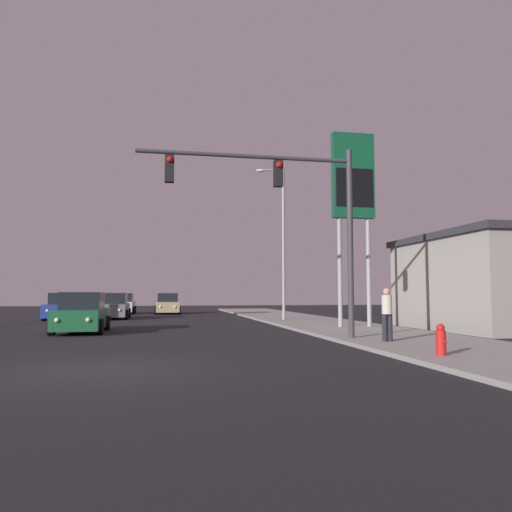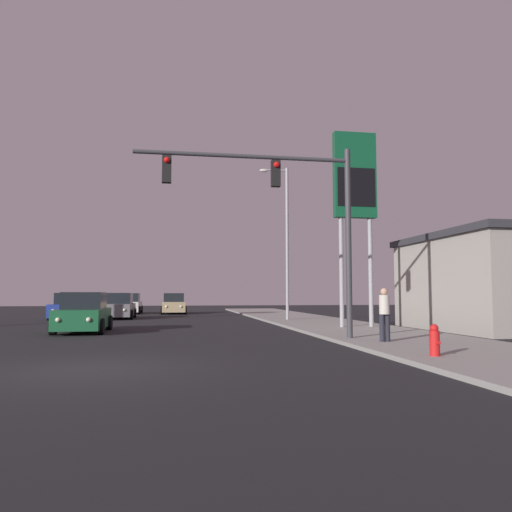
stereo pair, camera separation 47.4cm
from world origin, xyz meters
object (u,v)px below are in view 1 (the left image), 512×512
traffic_light_mast (291,202)px  car_white (122,304)px  car_grey (113,307)px  car_blue (65,307)px  gas_station_sign (353,186)px  fire_hydrant (441,340)px  pedestrian_on_sidewalk (387,312)px  car_green (82,314)px  street_lamp (281,235)px  car_tan (167,304)px

traffic_light_mast → car_white: bearing=105.9°
car_grey → car_blue: same height
gas_station_sign → car_grey: bearing=134.4°
car_blue → fire_hydrant: bearing=121.6°
car_blue → gas_station_sign: bearing=143.7°
car_grey → gas_station_sign: bearing=134.7°
car_white → car_blue: (-2.86, -9.04, 0.00)m
pedestrian_on_sidewalk → car_blue: bearing=125.2°
car_grey → gas_station_sign: gas_station_sign is taller
car_white → car_green: size_ratio=1.00×
car_grey → street_lamp: (10.00, -5.18, 4.36)m
car_grey → fire_hydrant: size_ratio=5.68×
car_grey → gas_station_sign: size_ratio=0.48×
car_white → traffic_light_mast: bearing=106.5°
car_grey → car_green: (-0.20, -11.79, 0.00)m
car_green → street_lamp: 12.91m
pedestrian_on_sidewalk → car_green: bearing=145.1°
gas_station_sign → pedestrian_on_sidewalk: bearing=-103.9°
car_blue → pedestrian_on_sidewalk: pedestrian_on_sidewalk is taller
car_white → car_blue: bearing=73.1°
car_tan → car_green: bearing=78.8°
fire_hydrant → gas_station_sign: bearing=79.1°
car_green → gas_station_sign: bearing=178.4°
car_blue → street_lamp: size_ratio=0.48×
traffic_light_mast → street_lamp: size_ratio=0.82×
street_lamp → pedestrian_on_sidewalk: bearing=-89.7°
car_green → pedestrian_on_sidewalk: pedestrian_on_sidewalk is taller
car_white → car_blue: 9.48m
car_green → gas_station_sign: 13.34m
car_white → pedestrian_on_sidewalk: 29.29m
car_grey → traffic_light_mast: size_ratio=0.59×
street_lamp → fire_hydrant: size_ratio=11.84×
car_blue → traffic_light_mast: 20.26m
car_green → car_blue: size_ratio=1.00×
traffic_light_mast → fire_hydrant: traffic_light_mast is taller
pedestrian_on_sidewalk → gas_station_sign: bearing=76.1°
car_tan → fire_hydrant: 30.98m
gas_station_sign → street_lamp: bearing=104.6°
pedestrian_on_sidewalk → car_white: bearing=110.3°
gas_station_sign → car_green: bearing=178.8°
car_green → street_lamp: bearing=-147.4°
car_green → fire_hydrant: 14.69m
car_white → car_grey: size_ratio=1.00×
traffic_light_mast → pedestrian_on_sidewalk: 4.81m
car_grey → pedestrian_on_sidewalk: bearing=118.3°
car_tan → traffic_light_mast: 25.89m
street_lamp → fire_hydrant: (-0.25, -17.41, -4.63)m
fire_hydrant → car_green: bearing=132.6°
gas_station_sign → traffic_light_mast: bearing=-128.9°
car_tan → street_lamp: bearing=116.2°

